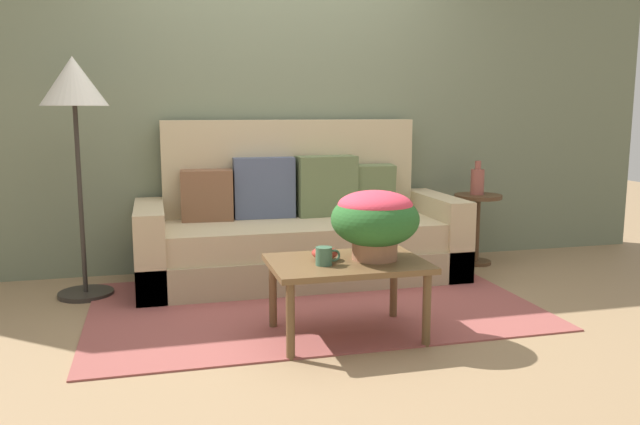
{
  "coord_description": "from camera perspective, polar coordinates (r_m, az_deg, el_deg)",
  "views": [
    {
      "loc": [
        -0.93,
        -3.73,
        1.22
      ],
      "look_at": [
        0.06,
        0.06,
        0.59
      ],
      "focal_mm": 36.04,
      "sensor_mm": 36.0,
      "label": 1
    }
  ],
  "objects": [
    {
      "name": "ground_plane",
      "position": [
        4.03,
        -0.58,
        -8.43
      ],
      "size": [
        14.0,
        14.0,
        0.0
      ],
      "primitive_type": "plane",
      "color": "#997A56"
    },
    {
      "name": "wall_back",
      "position": [
        5.01,
        -3.98,
        11.15
      ],
      "size": [
        6.4,
        0.12,
        2.79
      ],
      "primitive_type": "cube",
      "color": "slate",
      "rests_on": "ground"
    },
    {
      "name": "area_rug",
      "position": [
        4.06,
        -0.7,
        -8.22
      ],
      "size": [
        2.69,
        1.67,
        0.01
      ],
      "primitive_type": "cube",
      "color": "#994C47",
      "rests_on": "ground"
    },
    {
      "name": "couch",
      "position": [
        4.67,
        -1.92,
        -1.61
      ],
      "size": [
        2.28,
        0.87,
        1.14
      ],
      "color": "tan",
      "rests_on": "ground"
    },
    {
      "name": "coffee_table",
      "position": [
        3.44,
        2.41,
        -5.14
      ],
      "size": [
        0.82,
        0.58,
        0.42
      ],
      "color": "brown",
      "rests_on": "ground"
    },
    {
      "name": "side_table",
      "position": [
        5.21,
        13.8,
        -0.32
      ],
      "size": [
        0.37,
        0.37,
        0.56
      ],
      "color": "#4C331E",
      "rests_on": "ground"
    },
    {
      "name": "floor_lamp",
      "position": [
        4.38,
        -20.98,
        9.49
      ],
      "size": [
        0.42,
        0.42,
        1.54
      ],
      "color": "#2D2823",
      "rests_on": "ground"
    },
    {
      "name": "potted_plant",
      "position": [
        3.43,
        4.91,
        -0.47
      ],
      "size": [
        0.47,
        0.47,
        0.37
      ],
      "color": "#A36B4C",
      "rests_on": "coffee_table"
    },
    {
      "name": "coffee_mug",
      "position": [
        3.32,
        0.41,
        -3.89
      ],
      "size": [
        0.13,
        0.09,
        0.09
      ],
      "color": "#3D664C",
      "rests_on": "coffee_table"
    },
    {
      "name": "snack_bowl",
      "position": [
        3.43,
        0.43,
        -3.63
      ],
      "size": [
        0.14,
        0.14,
        0.07
      ],
      "color": "#B2382D",
      "rests_on": "coffee_table"
    },
    {
      "name": "table_vase",
      "position": [
        5.18,
        13.8,
        2.75
      ],
      "size": [
        0.11,
        0.11,
        0.26
      ],
      "color": "#934C42",
      "rests_on": "side_table"
    }
  ]
}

